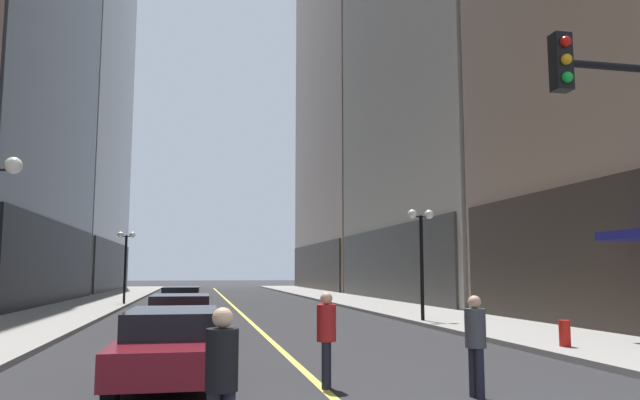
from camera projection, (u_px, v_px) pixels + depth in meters
ground_plane at (230, 303)px, 38.80m from camera, size 200.00×200.00×0.00m
sidewalk_left at (95, 303)px, 37.16m from camera, size 4.50×78.00×0.15m
sidewalk_right at (353, 300)px, 40.47m from camera, size 4.50×78.00×0.15m
lane_centre_stripe at (230, 303)px, 38.80m from camera, size 0.16×70.00×0.01m
building_left_far at (67, 79)px, 62.54m from camera, size 10.93×26.00×44.26m
car_maroon at (172, 344)px, 10.83m from camera, size 1.89×4.74×1.32m
car_red at (180, 315)px, 17.85m from camera, size 1.97×4.51×1.32m
car_black at (181, 300)px, 27.35m from camera, size 1.97×4.76×1.32m
pedestrian_in_black_coat at (222, 375)px, 6.15m from camera, size 0.41×0.41×1.65m
pedestrian_with_orange_bag at (475, 338)px, 9.72m from camera, size 0.42×0.42×1.63m
pedestrian_in_red_jacket at (326, 332)px, 10.48m from camera, size 0.44×0.44×1.66m
street_lamp_left_far at (126, 251)px, 36.44m from camera, size 1.06×0.36×4.43m
street_lamp_right_mid at (421, 240)px, 23.39m from camera, size 1.06×0.36×4.43m
fire_hydrant_right at (565, 336)px, 15.01m from camera, size 0.28×0.28×0.80m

